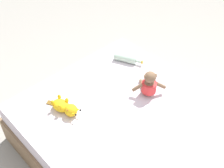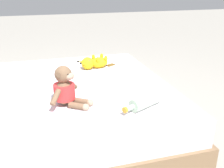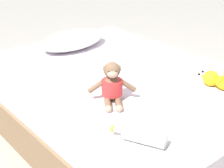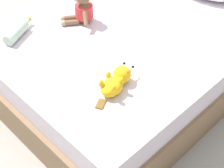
{
  "view_description": "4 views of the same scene",
  "coord_description": "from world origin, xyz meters",
  "px_view_note": "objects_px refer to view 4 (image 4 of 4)",
  "views": [
    {
      "loc": [
        1.12,
        0.83,
        2.19
      ],
      "look_at": [
        -0.08,
        -0.46,
        0.54
      ],
      "focal_mm": 47.7,
      "sensor_mm": 36.0,
      "label": 1
    },
    {
      "loc": [
        -1.69,
        -0.13,
        1.11
      ],
      "look_at": [
        -0.18,
        -0.56,
        0.49
      ],
      "focal_mm": 42.03,
      "sensor_mm": 36.0,
      "label": 2
    },
    {
      "loc": [
        -1.43,
        -1.62,
        1.38
      ],
      "look_at": [
        -0.29,
        -0.24,
        0.54
      ],
      "focal_mm": 55.1,
      "sensor_mm": 36.0,
      "label": 3
    },
    {
      "loc": [
        1.3,
        -1.53,
        1.76
      ],
      "look_at": [
        0.34,
        -0.6,
        0.5
      ],
      "focal_mm": 55.55,
      "sensor_mm": 36.0,
      "label": 4
    }
  ],
  "objects_px": {
    "plush_yellow_creature": "(116,81)",
    "bed": "(138,50)",
    "plush_monkey": "(82,9)",
    "glass_bottle": "(17,32)"
  },
  "relations": [
    {
      "from": "bed",
      "to": "plush_yellow_creature",
      "type": "relative_size",
      "value": 6.08
    },
    {
      "from": "bed",
      "to": "plush_yellow_creature",
      "type": "height_order",
      "value": "plush_yellow_creature"
    },
    {
      "from": "plush_monkey",
      "to": "glass_bottle",
      "type": "height_order",
      "value": "plush_monkey"
    },
    {
      "from": "plush_monkey",
      "to": "plush_yellow_creature",
      "type": "relative_size",
      "value": 0.77
    },
    {
      "from": "bed",
      "to": "plush_monkey",
      "type": "distance_m",
      "value": 0.5
    },
    {
      "from": "plush_yellow_creature",
      "to": "glass_bottle",
      "type": "relative_size",
      "value": 1.22
    },
    {
      "from": "plush_monkey",
      "to": "glass_bottle",
      "type": "bearing_deg",
      "value": -110.77
    },
    {
      "from": "plush_yellow_creature",
      "to": "bed",
      "type": "bearing_deg",
      "value": 120.8
    },
    {
      "from": "plush_yellow_creature",
      "to": "plush_monkey",
      "type": "bearing_deg",
      "value": 154.32
    },
    {
      "from": "glass_bottle",
      "to": "plush_yellow_creature",
      "type": "bearing_deg",
      "value": 8.86
    }
  ]
}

